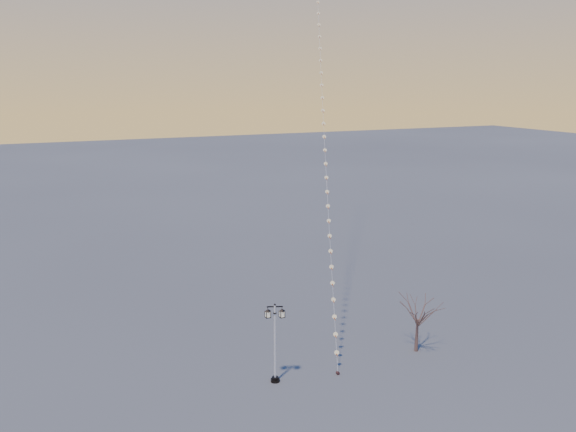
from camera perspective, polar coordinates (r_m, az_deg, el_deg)
ground at (r=34.04m, az=5.12°, el=-16.25°), size 300.00×300.00×0.00m
street_lamp at (r=33.24m, az=-1.28°, el=-11.92°), size 1.14×0.70×4.70m
bare_tree at (r=37.61m, az=12.58°, el=-9.02°), size 2.35×2.35×3.89m
kite_train at (r=47.73m, az=3.34°, el=14.82°), size 13.73×31.27×36.49m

